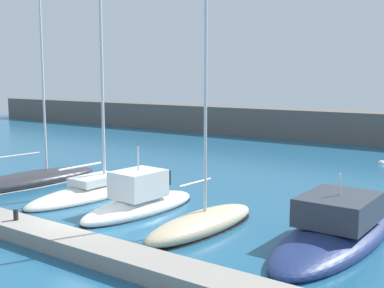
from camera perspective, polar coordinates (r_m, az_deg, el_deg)
ground_plane at (r=21.14m, az=-12.65°, el=-9.97°), size 120.00×120.00×0.00m
dock_pier at (r=19.96m, az=-16.59°, el=-10.29°), size 24.55×1.54×0.59m
breakwater_seawall at (r=50.50m, az=18.08°, el=1.91°), size 108.00×3.89×3.06m
sailboat_charcoal_nearest at (r=30.77m, az=-18.49°, el=-3.90°), size 3.42×9.52×17.35m
sailboat_ivory_second at (r=27.07m, az=-11.58°, el=-5.42°), size 2.84×8.49×16.34m
motorboat_white_third at (r=23.63m, az=-6.09°, el=-6.74°), size 2.70×7.17×3.52m
sailboat_sand_fourth at (r=20.68m, az=1.21°, el=-9.22°), size 2.29×6.76×10.54m
motorboat_navy_fifth at (r=20.33m, az=16.71°, el=-9.60°), size 3.23×10.34×3.08m
mooring_buoy_white at (r=38.93m, az=21.28°, el=-2.16°), size 0.53×0.53×0.53m
dock_bollard at (r=21.36m, az=-19.92°, el=-7.80°), size 0.20×0.20×0.44m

